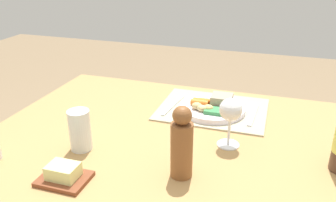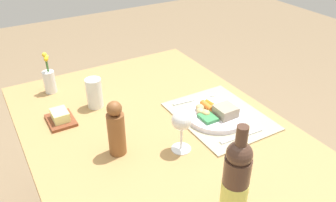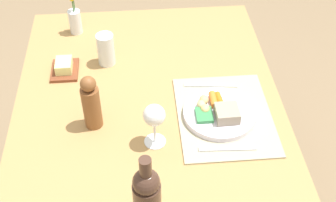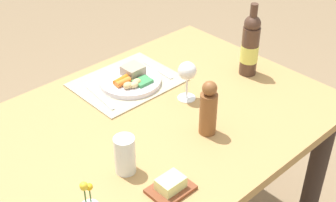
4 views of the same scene
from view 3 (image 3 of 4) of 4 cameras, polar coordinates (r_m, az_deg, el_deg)
name	(u,v)px [view 3 (image 3 of 4)]	position (r m, az deg, el deg)	size (l,w,h in m)	color
dining_table	(150,134)	(1.68, -2.29, -4.21)	(1.28, 0.94, 0.78)	#AC824C
placemat	(224,115)	(1.57, 7.10, -1.81)	(0.40, 0.32, 0.01)	#ABA487
dinner_plate	(219,112)	(1.55, 6.42, -1.44)	(0.25, 0.25, 0.06)	silver
fork	(227,149)	(1.46, 7.48, -5.95)	(0.02, 0.18, 0.01)	silver
knife	(211,85)	(1.67, 5.40, 1.96)	(0.01, 0.20, 0.01)	silver
water_tumbler	(106,51)	(1.76, -7.79, 6.24)	(0.07, 0.07, 0.13)	silver
pepper_mill	(91,103)	(1.48, -9.64, -0.28)	(0.06, 0.06, 0.21)	brown
flower_vase	(75,20)	(1.94, -11.62, 10.00)	(0.05, 0.05, 0.19)	silver
wine_glass	(154,117)	(1.39, -1.74, -2.00)	(0.07, 0.07, 0.16)	white
butter_dish	(64,68)	(1.76, -12.90, 4.11)	(0.13, 0.10, 0.05)	brown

